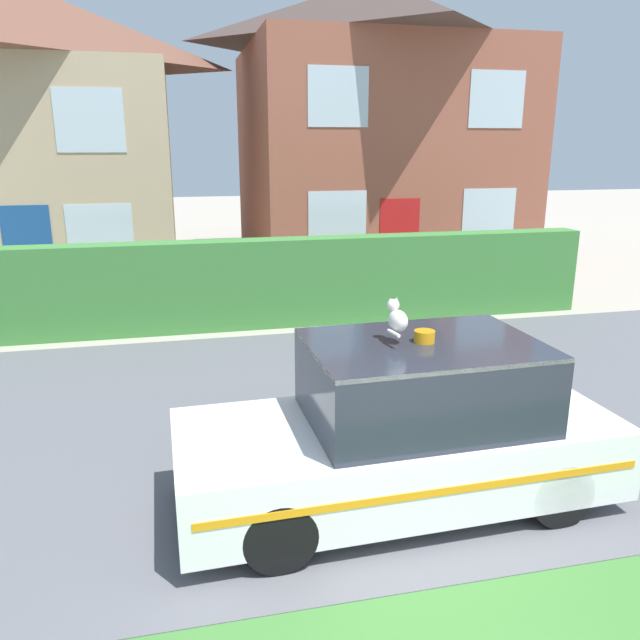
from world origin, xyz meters
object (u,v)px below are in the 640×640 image
Objects in this scene: police_car at (405,429)px; house_right at (374,125)px; cat at (397,318)px; house_left at (22,133)px.

police_car is 0.55× the size of house_right.
police_car is 13.49m from house_right.
cat is 0.05× the size of house_left.
cat is 0.04× the size of house_right.
house_left is 9.23m from house_right.
cat is at bearing -29.03° from police_car.
police_car is 0.56× the size of house_left.
house_right is (3.74, 12.55, 2.05)m from cat.
house_left is 0.97× the size of house_right.
police_car is at bearing -127.35° from cat.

